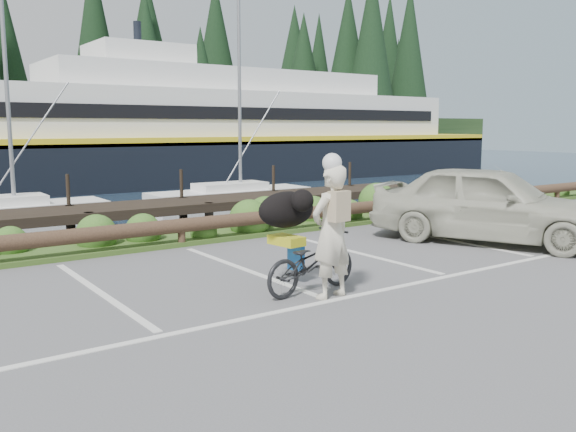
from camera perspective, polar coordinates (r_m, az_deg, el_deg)
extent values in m
plane|color=#555457|center=(9.25, 2.44, -7.40)|extent=(72.00, 72.00, 0.00)
cube|color=#3D5B21|center=(13.72, -11.15, -2.15)|extent=(34.00, 1.60, 0.10)
imported|color=black|center=(9.30, 2.20, -4.35)|extent=(1.84, 0.83, 0.93)
imported|color=beige|center=(8.92, 4.08, -1.50)|extent=(0.77, 0.56, 1.97)
ellipsoid|color=black|center=(9.58, -0.15, 0.61)|extent=(0.61, 1.05, 0.58)
imported|color=#B2B39D|center=(13.99, 18.29, 1.12)|extent=(3.92, 5.41, 1.71)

